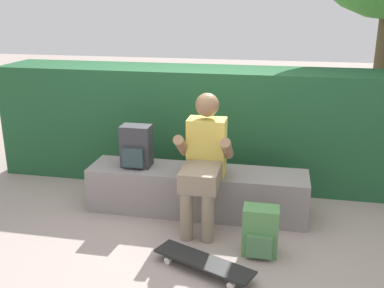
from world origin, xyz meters
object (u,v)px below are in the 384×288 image
object	(u,v)px
skateboard_near_person	(203,262)
bench_main	(197,191)
person_skater	(204,158)
backpack_on_ground	(260,232)
backpack_on_bench	(136,147)

from	to	relation	value
skateboard_near_person	bench_main	bearing A→B (deg)	103.68
person_skater	backpack_on_ground	size ratio (longest dim) A/B	2.94
backpack_on_bench	backpack_on_ground	bearing A→B (deg)	-27.35
bench_main	person_skater	world-z (taller)	person_skater
bench_main	skateboard_near_person	world-z (taller)	bench_main
person_skater	backpack_on_bench	xyz separation A→B (m)	(-0.69, 0.20, -0.01)
skateboard_near_person	backpack_on_ground	world-z (taller)	backpack_on_ground
bench_main	backpack_on_bench	xyz separation A→B (m)	(-0.58, -0.01, 0.41)
bench_main	backpack_on_ground	distance (m)	0.90
bench_main	backpack_on_bench	distance (m)	0.71
person_skater	backpack_on_ground	world-z (taller)	person_skater
bench_main	backpack_on_bench	bearing A→B (deg)	-179.08
person_skater	backpack_on_bench	world-z (taller)	person_skater
person_skater	backpack_on_ground	distance (m)	0.81
backpack_on_bench	skateboard_near_person	bearing A→B (deg)	-49.44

